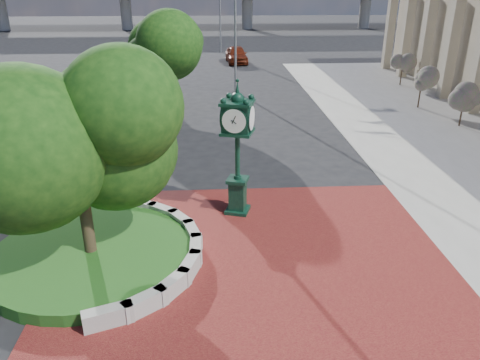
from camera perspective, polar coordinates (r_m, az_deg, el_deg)
name	(u,v)px	position (r m, az deg, el deg)	size (l,w,h in m)	color
ground	(253,256)	(14.94, 1.64, -9.20)	(200.00, 200.00, 0.00)	black
plaza	(256,273)	(14.10, 2.00, -11.32)	(12.00, 12.00, 0.04)	maroon
planter_wall	(167,251)	(14.83, -8.95, -8.56)	(2.96, 6.77, 0.54)	#9E9B93
grass_bed	(92,255)	(15.27, -17.62, -8.76)	(6.10, 6.10, 0.40)	#144916
tree_planter	(76,147)	(13.79, -19.39, 3.77)	(5.20, 5.20, 6.33)	#38281C
tree_street	(167,60)	(31.03, -8.91, 14.28)	(4.40, 4.40, 5.45)	#38281C
post_clock	(238,144)	(16.45, -0.31, 4.41)	(1.22, 1.22, 4.90)	black
parked_car	(236,55)	(49.15, -0.43, 15.04)	(1.97, 4.89, 1.67)	#5B1D0D
street_lamp_near	(238,16)	(35.58, -0.19, 19.37)	(2.11, 0.27, 9.39)	slate
street_lamp_far	(222,0)	(55.96, -2.21, 21.06)	(2.18, 0.48, 9.72)	slate
shrub_near	(464,100)	(30.14, 25.64, 8.81)	(1.20, 1.20, 2.20)	#38281C
shrub_mid	(421,84)	(33.56, 21.23, 10.82)	(1.20, 1.20, 2.20)	#38281C
shrub_far	(403,65)	(40.51, 19.20, 13.05)	(1.20, 1.20, 2.20)	#38281C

